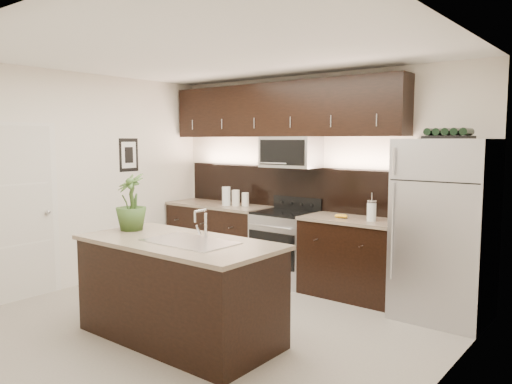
# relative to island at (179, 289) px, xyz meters

# --- Properties ---
(ground) EXTENTS (4.50, 4.50, 0.00)m
(ground) POSITION_rel_island_xyz_m (-0.05, 0.47, -0.47)
(ground) COLOR gray
(ground) RESTS_ON ground
(room_walls) EXTENTS (4.52, 4.02, 2.71)m
(room_walls) POSITION_rel_island_xyz_m (-0.16, 0.43, 1.22)
(room_walls) COLOR silver
(room_walls) RESTS_ON ground
(counter_run) EXTENTS (3.51, 0.65, 0.94)m
(counter_run) POSITION_rel_island_xyz_m (-0.51, 2.16, -0.00)
(counter_run) COLOR black
(counter_run) RESTS_ON ground
(upper_fixtures) EXTENTS (3.49, 0.40, 1.66)m
(upper_fixtures) POSITION_rel_island_xyz_m (-0.48, 2.31, 1.67)
(upper_fixtures) COLOR black
(upper_fixtures) RESTS_ON counter_run
(island) EXTENTS (1.96, 0.96, 0.94)m
(island) POSITION_rel_island_xyz_m (0.00, 0.00, 0.00)
(island) COLOR black
(island) RESTS_ON ground
(sink_faucet) EXTENTS (0.84, 0.50, 0.28)m
(sink_faucet) POSITION_rel_island_xyz_m (0.15, 0.01, 0.48)
(sink_faucet) COLOR silver
(sink_faucet) RESTS_ON island
(refrigerator) EXTENTS (0.90, 0.81, 1.87)m
(refrigerator) POSITION_rel_island_xyz_m (1.75, 2.10, 0.46)
(refrigerator) COLOR #B2B2B7
(refrigerator) RESTS_ON ground
(wine_rack) EXTENTS (0.46, 0.29, 0.11)m
(wine_rack) POSITION_rel_island_xyz_m (1.75, 2.10, 1.45)
(wine_rack) COLOR black
(wine_rack) RESTS_ON refrigerator
(plant) EXTENTS (0.37, 0.37, 0.58)m
(plant) POSITION_rel_island_xyz_m (-0.75, 0.05, 0.76)
(plant) COLOR #304C1E
(plant) RESTS_ON island
(canisters) EXTENTS (0.38, 0.21, 0.26)m
(canisters) POSITION_rel_island_xyz_m (-1.18, 2.15, 0.58)
(canisters) COLOR silver
(canisters) RESTS_ON counter_run
(french_press) EXTENTS (0.11, 0.11, 0.31)m
(french_press) POSITION_rel_island_xyz_m (0.92, 2.11, 0.58)
(french_press) COLOR silver
(french_press) RESTS_ON counter_run
(bananas) EXTENTS (0.18, 0.15, 0.05)m
(bananas) POSITION_rel_island_xyz_m (0.51, 2.08, 0.49)
(bananas) COLOR gold
(bananas) RESTS_ON counter_run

